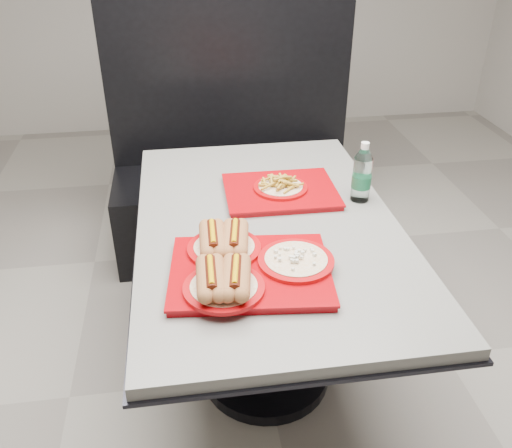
{
  "coord_description": "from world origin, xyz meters",
  "views": [
    {
      "loc": [
        -0.28,
        -1.6,
        1.71
      ],
      "look_at": [
        -0.06,
        -0.14,
        0.83
      ],
      "focal_mm": 38.0,
      "sensor_mm": 36.0,
      "label": 1
    }
  ],
  "objects": [
    {
      "name": "ground",
      "position": [
        0.0,
        0.0,
        0.0
      ],
      "size": [
        6.0,
        6.0,
        0.0
      ],
      "primitive_type": "plane",
      "color": "gray",
      "rests_on": "ground"
    },
    {
      "name": "water_bottle",
      "position": [
        0.37,
        0.11,
        0.85
      ],
      "size": [
        0.07,
        0.07,
        0.23
      ],
      "rotation": [
        0.0,
        0.0,
        -0.09
      ],
      "color": "silver",
      "rests_on": "diner_table"
    },
    {
      "name": "diner_table",
      "position": [
        0.0,
        0.0,
        0.58
      ],
      "size": [
        0.92,
        1.42,
        0.75
      ],
      "color": "black",
      "rests_on": "ground"
    },
    {
      "name": "booth_bench",
      "position": [
        0.0,
        1.09,
        0.4
      ],
      "size": [
        1.3,
        0.57,
        1.35
      ],
      "color": "black",
      "rests_on": "ground"
    },
    {
      "name": "tray_near",
      "position": [
        -0.12,
        -0.3,
        0.79
      ],
      "size": [
        0.51,
        0.43,
        0.1
      ],
      "rotation": [
        0.0,
        0.0,
        -0.1
      ],
      "color": "#99040A",
      "rests_on": "diner_table"
    },
    {
      "name": "tray_far",
      "position": [
        0.08,
        0.19,
        0.77
      ],
      "size": [
        0.42,
        0.33,
        0.08
      ],
      "rotation": [
        0.0,
        0.0,
        -0.01
      ],
      "color": "#99040A",
      "rests_on": "diner_table"
    }
  ]
}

